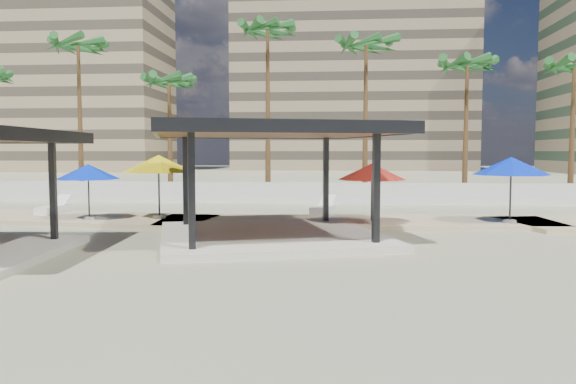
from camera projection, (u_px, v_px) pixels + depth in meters
name	position (u px, v px, depth m)	size (l,w,h in m)	color
ground	(295.00, 255.00, 16.18)	(200.00, 200.00, 0.00)	tan
promenade	(355.00, 221.00, 23.64)	(44.45, 7.97, 0.24)	#C6B284
boundary_wall	(314.00, 193.00, 32.05)	(56.00, 0.30, 1.20)	silver
building_west	(53.00, 71.00, 86.09)	(34.00, 16.00, 32.40)	#937F60
building_mid	(352.00, 83.00, 92.36)	(38.00, 16.00, 30.40)	#847259
pavilion_central	(270.00, 171.00, 18.97)	(9.47, 9.47, 3.85)	beige
umbrella_b	(159.00, 164.00, 23.37)	(3.94, 3.94, 2.65)	beige
umbrella_c	(372.00, 172.00, 21.58)	(2.82, 2.82, 2.34)	beige
umbrella_d	(511.00, 166.00, 21.81)	(3.50, 3.50, 2.59)	beige
umbrella_f	(88.00, 172.00, 23.03)	(3.32, 3.32, 2.27)	beige
lounger_a	(54.00, 209.00, 25.49)	(0.84, 2.10, 0.78)	white
lounger_b	(323.00, 209.00, 25.30)	(1.19, 2.18, 0.79)	white
palm_b	(78.00, 52.00, 35.32)	(3.00, 3.00, 10.49)	brown
palm_c	(169.00, 85.00, 34.40)	(3.00, 3.00, 8.11)	brown
palm_d	(268.00, 37.00, 34.49)	(3.00, 3.00, 11.30)	brown
palm_e	(366.00, 51.00, 33.58)	(3.00, 3.00, 10.21)	brown
palm_f	(467.00, 70.00, 33.37)	(3.00, 3.00, 8.97)	brown
palm_g	(574.00, 71.00, 32.50)	(3.00, 3.00, 8.77)	brown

